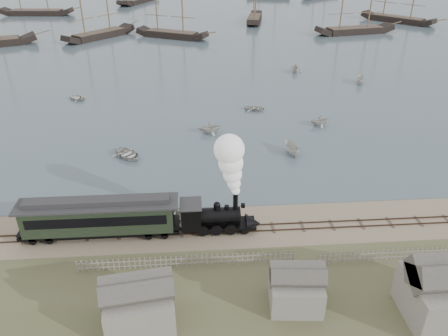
{
  "coord_description": "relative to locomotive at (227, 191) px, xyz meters",
  "views": [
    {
      "loc": [
        -5.42,
        -36.62,
        26.24
      ],
      "look_at": [
        -2.43,
        4.32,
        3.5
      ],
      "focal_mm": 35.0,
      "sensor_mm": 36.0,
      "label": 1
    }
  ],
  "objects": [
    {
      "name": "shed_right",
      "position": [
        15.56,
        -12.0,
        -4.49
      ],
      "size": [
        6.0,
        5.0,
        5.1
      ],
      "primitive_type": null,
      "color": "slate",
      "rests_on": "ground"
    },
    {
      "name": "ground",
      "position": [
        2.56,
        2.0,
        -4.49
      ],
      "size": [
        600.0,
        600.0,
        0.0
      ],
      "primitive_type": "plane",
      "color": "tan",
      "rests_on": "ground"
    },
    {
      "name": "shed_left",
      "position": [
        -7.44,
        -11.0,
        -4.49
      ],
      "size": [
        5.0,
        4.0,
        4.1
      ],
      "primitive_type": null,
      "color": "slate",
      "rests_on": "ground"
    },
    {
      "name": "picket_fence_east",
      "position": [
        15.06,
        -5.5,
        -4.49
      ],
      "size": [
        15.0,
        0.1,
        1.2
      ],
      "primitive_type": null,
      "color": "slate",
      "rests_on": "ground"
    },
    {
      "name": "locomotive",
      "position": [
        0.0,
        0.0,
        0.0
      ],
      "size": [
        7.81,
        2.92,
        9.74
      ],
      "color": "black",
      "rests_on": "ground"
    },
    {
      "name": "rowboat_0",
      "position": [
        -11.61,
        16.25,
        -3.97
      ],
      "size": [
        5.32,
        5.24,
        0.9
      ],
      "primitive_type": "imported",
      "rotation": [
        0.0,
        0.0,
        0.74
      ],
      "color": "#BBB9B2",
      "rests_on": "harbor_water"
    },
    {
      "name": "rowboat_7",
      "position": [
        18.13,
        52.16,
        -3.52
      ],
      "size": [
        3.95,
        3.59,
        1.81
      ],
      "primitive_type": "imported",
      "rotation": [
        0.0,
        0.0,
        6.08
      ],
      "color": "#BBB9B2",
      "rests_on": "harbor_water"
    },
    {
      "name": "rowboat_2",
      "position": [
        9.71,
        15.8,
        -3.74
      ],
      "size": [
        3.75,
        1.91,
        1.38
      ],
      "primitive_type": "imported",
      "rotation": [
        0.0,
        0.0,
        3.3
      ],
      "color": "#BBB9B2",
      "rests_on": "harbor_water"
    },
    {
      "name": "picket_fence_west",
      "position": [
        -3.94,
        -5.0,
        -4.49
      ],
      "size": [
        19.0,
        0.1,
        1.2
      ],
      "primitive_type": null,
      "color": "slate",
      "rests_on": "ground"
    },
    {
      "name": "beached_dinghy",
      "position": [
        -5.94,
        2.34,
        -4.07
      ],
      "size": [
        3.73,
        4.59,
        0.84
      ],
      "primitive_type": "imported",
      "rotation": [
        0.0,
        0.0,
        1.34
      ],
      "color": "#BBB9B2",
      "rests_on": "ground"
    },
    {
      "name": "rowboat_6",
      "position": [
        -23.13,
        38.86,
        -4.08
      ],
      "size": [
        3.91,
        4.1,
        0.69
      ],
      "primitive_type": "imported",
      "rotation": [
        0.0,
        0.0,
        4.07
      ],
      "color": "#BBB9B2",
      "rests_on": "harbor_water"
    },
    {
      "name": "shed_mid",
      "position": [
        4.56,
        -10.0,
        -4.49
      ],
      "size": [
        4.0,
        3.5,
        3.6
      ],
      "primitive_type": null,
      "color": "slate",
      "rests_on": "ground"
    },
    {
      "name": "passenger_coach",
      "position": [
        -12.19,
        0.0,
        -2.19
      ],
      "size": [
        15.02,
        2.9,
        3.65
      ],
      "color": "black",
      "rests_on": "ground"
    },
    {
      "name": "rowboat_3",
      "position": [
        7.03,
        31.54,
        -4.09
      ],
      "size": [
        3.03,
        3.73,
        0.68
      ],
      "primitive_type": "imported",
      "rotation": [
        0.0,
        0.0,
        1.34
      ],
      "color": "#BBB9B2",
      "rests_on": "harbor_water"
    },
    {
      "name": "rowboat_5",
      "position": [
        28.9,
        43.99,
        -3.73
      ],
      "size": [
        3.84,
        2.61,
        1.39
      ],
      "primitive_type": "imported",
      "rotation": [
        0.0,
        0.0,
        2.75
      ],
      "color": "#BBB9B2",
      "rests_on": "harbor_water"
    },
    {
      "name": "rail_track",
      "position": [
        2.56,
        0.0,
        -4.45
      ],
      "size": [
        120.0,
        1.8,
        0.16
      ],
      "color": "#3B2A20",
      "rests_on": "ground"
    },
    {
      "name": "rowboat_4",
      "position": [
        15.89,
        24.81,
        -3.61
      ],
      "size": [
        3.42,
        3.72,
        1.64
      ],
      "primitive_type": "imported",
      "rotation": [
        0.0,
        0.0,
        4.98
      ],
      "color": "#BBB9B2",
      "rests_on": "harbor_water"
    },
    {
      "name": "rowboat_1",
      "position": [
        -0.65,
        23.19,
        -3.54
      ],
      "size": [
        3.51,
        3.87,
        1.77
      ],
      "primitive_type": "imported",
      "rotation": [
        0.0,
        0.0,
        1.77
      ],
      "color": "#BBB9B2",
      "rests_on": "harbor_water"
    }
  ]
}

